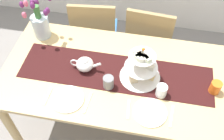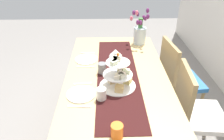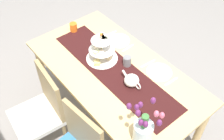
% 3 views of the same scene
% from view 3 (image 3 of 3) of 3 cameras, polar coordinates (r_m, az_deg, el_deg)
% --- Properties ---
extents(ground_plane, '(8.00, 8.00, 0.00)m').
position_cam_3_polar(ground_plane, '(3.04, 0.41, -9.89)').
color(ground_plane, gray).
extents(dining_table, '(1.73, 0.91, 0.76)m').
position_cam_3_polar(dining_table, '(2.53, 0.48, -1.53)').
color(dining_table, tan).
rests_on(dining_table, ground_plane).
extents(chair_right, '(0.46, 0.46, 0.91)m').
position_cam_3_polar(chair_right, '(2.56, -14.70, -8.17)').
color(chair_right, '#9C8254').
rests_on(chair_right, ground_plane).
extents(table_runner, '(1.44, 0.36, 0.00)m').
position_cam_3_polar(table_runner, '(2.45, 0.34, 0.04)').
color(table_runner, black).
rests_on(table_runner, dining_table).
extents(tiered_cake_stand, '(0.30, 0.30, 0.30)m').
position_cam_3_polar(tiered_cake_stand, '(2.48, -2.30, 4.25)').
color(tiered_cake_stand, beige).
rests_on(tiered_cake_stand, table_runner).
extents(teapot, '(0.24, 0.13, 0.14)m').
position_cam_3_polar(teapot, '(2.29, 4.22, -2.13)').
color(teapot, white).
rests_on(teapot, table_runner).
extents(tulip_vase, '(0.23, 0.20, 0.42)m').
position_cam_3_polar(tulip_vase, '(1.91, 6.70, -12.46)').
color(tulip_vase, silver).
rests_on(tulip_vase, dining_table).
extents(dinner_plate_left, '(0.23, 0.23, 0.01)m').
position_cam_3_polar(dinner_plate_left, '(2.46, 10.00, -0.45)').
color(dinner_plate_left, white).
rests_on(dinner_plate_left, dining_table).
extents(fork_left, '(0.02, 0.15, 0.01)m').
position_cam_3_polar(fork_left, '(2.40, 12.46, -2.42)').
color(fork_left, silver).
rests_on(fork_left, dining_table).
extents(knife_left, '(0.03, 0.17, 0.01)m').
position_cam_3_polar(knife_left, '(2.53, 7.64, 1.36)').
color(knife_left, silver).
rests_on(knife_left, dining_table).
extents(dinner_plate_right, '(0.23, 0.23, 0.01)m').
position_cam_3_polar(dinner_plate_right, '(2.75, 1.38, 6.27)').
color(dinner_plate_right, white).
rests_on(dinner_plate_right, dining_table).
extents(fork_right, '(0.03, 0.15, 0.01)m').
position_cam_3_polar(fork_right, '(2.67, 3.39, 4.68)').
color(fork_right, silver).
rests_on(fork_right, dining_table).
extents(knife_right, '(0.03, 0.17, 0.01)m').
position_cam_3_polar(knife_right, '(2.84, -0.52, 7.69)').
color(knife_right, silver).
rests_on(knife_right, dining_table).
extents(mug_grey, '(0.08, 0.08, 0.09)m').
position_cam_3_polar(mug_grey, '(2.46, 3.24, 1.94)').
color(mug_grey, slate).
rests_on(mug_grey, table_runner).
extents(mug_white_text, '(0.08, 0.08, 0.09)m').
position_cam_3_polar(mug_white_text, '(2.68, -2.07, 6.22)').
color(mug_white_text, white).
rests_on(mug_white_text, dining_table).
extents(mug_orange, '(0.08, 0.08, 0.09)m').
position_cam_3_polar(mug_orange, '(2.88, -8.19, 8.99)').
color(mug_orange, orange).
rests_on(mug_orange, dining_table).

